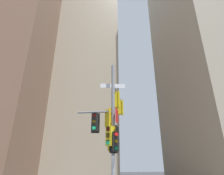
{
  "coord_description": "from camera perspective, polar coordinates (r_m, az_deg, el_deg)",
  "views": [
    {
      "loc": [
        -2.04,
        -10.24,
        2.02
      ],
      "look_at": [
        -0.1,
        -0.17,
        6.3
      ],
      "focal_mm": 30.13,
      "sensor_mm": 36.0,
      "label": 1
    }
  ],
  "objects": [
    {
      "name": "building_tower_right",
      "position": [
        36.1,
        25.45,
        18.45
      ],
      "size": [
        12.51,
        12.51,
        48.96
      ],
      "primitive_type": "cube",
      "color": "tan",
      "rests_on": "ground"
    },
    {
      "name": "signal_pole_assembly",
      "position": [
        11.13,
        -0.04,
        -10.78
      ],
      "size": [
        3.34,
        3.53,
        7.88
      ],
      "color": "gray",
      "rests_on": "ground"
    },
    {
      "name": "building_mid_block",
      "position": [
        37.55,
        -12.75,
        3.76
      ],
      "size": [
        15.89,
        15.89,
        36.75
      ],
      "primitive_type": "cube",
      "color": "tan",
      "rests_on": "ground"
    }
  ]
}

